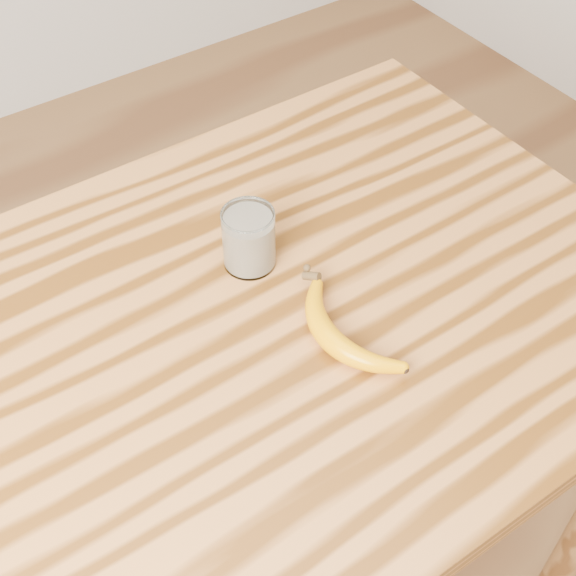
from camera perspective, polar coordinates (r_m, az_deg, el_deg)
room at (r=0.77m, az=-5.32°, el=18.79°), size 4.04×4.04×2.70m
table at (r=1.16m, az=-3.37°, el=-7.15°), size 1.20×0.80×0.90m
smoothie_glass at (r=1.12m, az=-2.80°, el=3.46°), size 0.07×0.07×0.09m
banana at (r=1.03m, az=3.03°, el=-3.71°), size 0.10×0.26×0.03m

